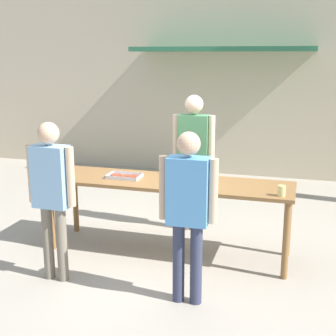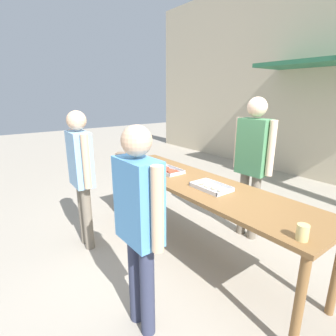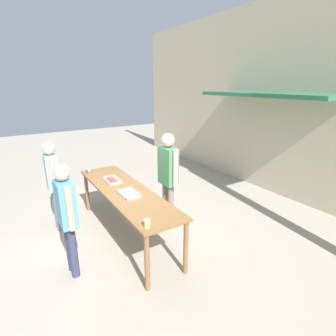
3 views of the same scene
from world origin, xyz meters
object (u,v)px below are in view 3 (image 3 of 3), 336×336
object	(u,v)px
beer_cup	(147,223)
person_customer_with_cup	(67,211)
condiment_jar_ketchup	(89,172)
person_server_behind_table	(168,172)
condiment_jar_mustard	(88,170)
food_tray_sausages	(112,180)
person_customer_holding_hotdog	(53,178)
food_tray_buns	(129,194)

from	to	relation	value
beer_cup	person_customer_with_cup	size ratio (longest dim) A/B	0.07
condiment_jar_ketchup	person_server_behind_table	distance (m)	1.70
condiment_jar_mustard	person_customer_with_cup	size ratio (longest dim) A/B	0.05
food_tray_sausages	person_customer_holding_hotdog	xyz separation A→B (m)	(-0.40, -0.96, 0.10)
food_tray_buns	condiment_jar_ketchup	distance (m)	1.44
food_tray_buns	condiment_jar_mustard	bearing A→B (deg)	-171.40
food_tray_buns	person_customer_holding_hotdog	bearing A→B (deg)	-140.12
food_tray_sausages	food_tray_buns	bearing A→B (deg)	0.11
food_tray_sausages	condiment_jar_ketchup	distance (m)	0.71
condiment_jar_mustard	food_tray_buns	bearing A→B (deg)	8.60
food_tray_buns	condiment_jar_ketchup	xyz separation A→B (m)	(-1.42, -0.24, 0.01)
food_tray_sausages	person_customer_with_cup	xyz separation A→B (m)	(1.03, -1.03, 0.09)
condiment_jar_ketchup	beer_cup	size ratio (longest dim) A/B	0.66
food_tray_buns	condiment_jar_ketchup	world-z (taller)	condiment_jar_ketchup
person_customer_holding_hotdog	condiment_jar_mustard	bearing A→B (deg)	-61.78
food_tray_buns	condiment_jar_mustard	size ratio (longest dim) A/B	5.42
person_server_behind_table	food_tray_sausages	bearing A→B (deg)	-129.39
food_tray_buns	condiment_jar_ketchup	bearing A→B (deg)	-170.49
person_server_behind_table	condiment_jar_mustard	bearing A→B (deg)	-144.87
beer_cup	food_tray_buns	bearing A→B (deg)	168.14
person_customer_with_cup	food_tray_buns	bearing A→B (deg)	-76.18
food_tray_buns	condiment_jar_mustard	distance (m)	1.54
condiment_jar_mustard	person_customer_with_cup	xyz separation A→B (m)	(1.80, -0.80, 0.07)
food_tray_sausages	food_tray_buns	size ratio (longest dim) A/B	0.98
condiment_jar_mustard	person_customer_with_cup	distance (m)	1.97
condiment_jar_ketchup	person_customer_holding_hotdog	world-z (taller)	person_customer_holding_hotdog
food_tray_sausages	person_customer_with_cup	world-z (taller)	person_customer_with_cup
food_tray_buns	beer_cup	size ratio (longest dim) A/B	3.58
beer_cup	person_customer_holding_hotdog	xyz separation A→B (m)	(-2.23, -0.74, 0.06)
food_tray_buns	food_tray_sausages	bearing A→B (deg)	-179.89
condiment_jar_mustard	beer_cup	world-z (taller)	beer_cup
food_tray_sausages	person_customer_holding_hotdog	bearing A→B (deg)	-112.76
person_customer_holding_hotdog	condiment_jar_ketchup	bearing A→B (deg)	-68.33
food_tray_sausages	condiment_jar_mustard	distance (m)	0.80
food_tray_sausages	condiment_jar_mustard	size ratio (longest dim) A/B	5.29
food_tray_buns	person_server_behind_table	xyz separation A→B (m)	(-0.11, 0.83, 0.19)
food_tray_sausages	person_server_behind_table	distance (m)	1.07
person_customer_with_cup	food_tray_sausages	bearing A→B (deg)	-46.40
person_customer_with_cup	person_server_behind_table	bearing A→B (deg)	-79.58
food_tray_buns	beer_cup	bearing A→B (deg)	-11.86
condiment_jar_mustard	beer_cup	bearing A→B (deg)	0.08
person_customer_with_cup	condiment_jar_mustard	bearing A→B (deg)	-25.48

